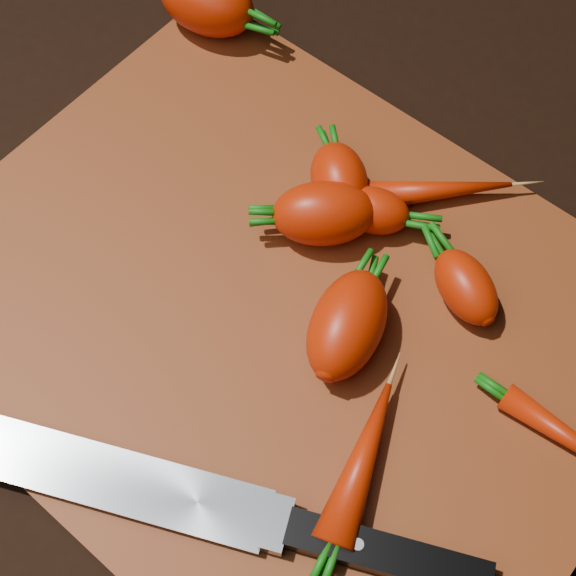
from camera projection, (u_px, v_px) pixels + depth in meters
The scene contains 11 objects.
ground at pixel (279, 320), 0.58m from camera, with size 2.00×2.00×0.01m, color black.
cutting_board at pixel (279, 313), 0.57m from camera, with size 0.50×0.40×0.01m, color brown.
carrot_0 at pixel (207, 2), 0.67m from camera, with size 0.08×0.05×0.05m, color red.
carrot_1 at pixel (339, 179), 0.59m from camera, with size 0.06×0.04×0.04m, color red.
carrot_2 at pixel (347, 325), 0.53m from camera, with size 0.08×0.05×0.05m, color red.
carrot_3 at pixel (324, 213), 0.57m from camera, with size 0.07×0.05×0.05m, color red.
carrot_4 at pixel (374, 210), 0.58m from camera, with size 0.05×0.03×0.03m, color red.
carrot_5 at pixel (466, 287), 0.55m from camera, with size 0.06×0.04×0.04m, color red.
carrot_6 at pixel (438, 190), 0.60m from camera, with size 0.11×0.02×0.02m, color red.
carrot_8 at pixel (362, 461), 0.50m from camera, with size 0.11×0.03×0.03m, color red.
knife at pixel (133, 485), 0.50m from camera, with size 0.34×0.17×0.02m.
Camera 1 is at (0.16, -0.19, 0.52)m, focal length 50.00 mm.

